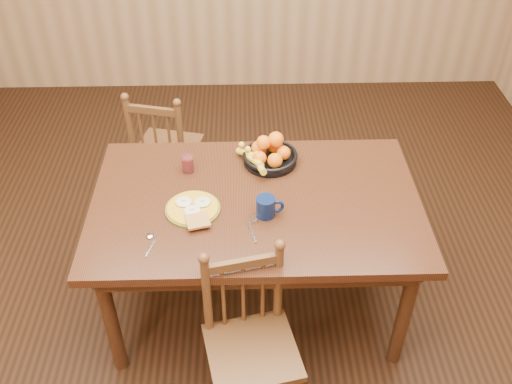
{
  "coord_description": "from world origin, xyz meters",
  "views": [
    {
      "loc": [
        -0.06,
        -2.11,
        2.55
      ],
      "look_at": [
        0.0,
        0.0,
        0.8
      ],
      "focal_mm": 40.0,
      "sensor_mm": 36.0,
      "label": 1
    }
  ],
  "objects_px": {
    "dining_table": "(256,213)",
    "chair_far": "(166,149)",
    "chair_near": "(250,343)",
    "fruit_bowl": "(269,154)",
    "breakfast_plate": "(193,209)",
    "coffee_mug": "(267,207)"
  },
  "relations": [
    {
      "from": "dining_table",
      "to": "coffee_mug",
      "type": "height_order",
      "value": "coffee_mug"
    },
    {
      "from": "chair_far",
      "to": "coffee_mug",
      "type": "bearing_deg",
      "value": 134.04
    },
    {
      "from": "dining_table",
      "to": "chair_far",
      "type": "relative_size",
      "value": 1.86
    },
    {
      "from": "coffee_mug",
      "to": "fruit_bowl",
      "type": "xyz_separation_m",
      "value": [
        0.03,
        0.42,
        0.0
      ]
    },
    {
      "from": "chair_far",
      "to": "fruit_bowl",
      "type": "distance_m",
      "value": 0.95
    },
    {
      "from": "breakfast_plate",
      "to": "coffee_mug",
      "type": "height_order",
      "value": "coffee_mug"
    },
    {
      "from": "dining_table",
      "to": "breakfast_plate",
      "type": "xyz_separation_m",
      "value": [
        -0.3,
        -0.07,
        0.1
      ]
    },
    {
      "from": "chair_near",
      "to": "coffee_mug",
      "type": "relative_size",
      "value": 6.45
    },
    {
      "from": "coffee_mug",
      "to": "chair_near",
      "type": "bearing_deg",
      "value": -100.41
    },
    {
      "from": "coffee_mug",
      "to": "chair_far",
      "type": "bearing_deg",
      "value": 120.72
    },
    {
      "from": "fruit_bowl",
      "to": "chair_far",
      "type": "bearing_deg",
      "value": 136.48
    },
    {
      "from": "chair_far",
      "to": "breakfast_plate",
      "type": "distance_m",
      "value": 1.07
    },
    {
      "from": "dining_table",
      "to": "breakfast_plate",
      "type": "height_order",
      "value": "breakfast_plate"
    },
    {
      "from": "chair_near",
      "to": "breakfast_plate",
      "type": "bearing_deg",
      "value": 104.48
    },
    {
      "from": "breakfast_plate",
      "to": "chair_far",
      "type": "bearing_deg",
      "value": 104.76
    },
    {
      "from": "breakfast_plate",
      "to": "fruit_bowl",
      "type": "xyz_separation_m",
      "value": [
        0.38,
        0.38,
        0.04
      ]
    },
    {
      "from": "dining_table",
      "to": "chair_near",
      "type": "height_order",
      "value": "chair_near"
    },
    {
      "from": "breakfast_plate",
      "to": "fruit_bowl",
      "type": "relative_size",
      "value": 0.92
    },
    {
      "from": "chair_near",
      "to": "fruit_bowl",
      "type": "bearing_deg",
      "value": 70.52
    },
    {
      "from": "dining_table",
      "to": "chair_far",
      "type": "distance_m",
      "value": 1.09
    },
    {
      "from": "breakfast_plate",
      "to": "fruit_bowl",
      "type": "height_order",
      "value": "fruit_bowl"
    },
    {
      "from": "chair_near",
      "to": "fruit_bowl",
      "type": "height_order",
      "value": "fruit_bowl"
    }
  ]
}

